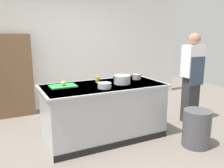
{
  "coord_description": "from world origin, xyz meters",
  "views": [
    {
      "loc": [
        -1.5,
        -3.33,
        1.71
      ],
      "look_at": [
        0.25,
        0.2,
        0.85
      ],
      "focal_mm": 37.3,
      "sensor_mm": 36.0,
      "label": 1
    }
  ],
  "objects": [
    {
      "name": "mixing_bowl",
      "position": [
        -0.09,
        -0.22,
        0.94
      ],
      "size": [
        0.21,
        0.21,
        0.09
      ],
      "primitive_type": "cylinder",
      "color": "#B7BABF",
      "rests_on": "counter_island"
    },
    {
      "name": "bookshelf",
      "position": [
        -1.41,
        1.8,
        0.85
      ],
      "size": [
        1.1,
        0.31,
        1.7
      ],
      "color": "brown",
      "rests_on": "ground_plane"
    },
    {
      "name": "counter_island",
      "position": [
        0.0,
        -0.0,
        0.47
      ],
      "size": [
        1.98,
        0.98,
        0.9
      ],
      "color": "#B7BABF",
      "rests_on": "ground_plane"
    },
    {
      "name": "trash_bin",
      "position": [
        1.14,
        -0.92,
        0.29
      ],
      "size": [
        0.42,
        0.42,
        0.58
      ],
      "primitive_type": "cylinder",
      "color": "#4C4C51",
      "rests_on": "ground_plane"
    },
    {
      "name": "sauce_pan",
      "position": [
        0.72,
        0.15,
        0.95
      ],
      "size": [
        0.22,
        0.15,
        0.09
      ],
      "color": "#99999E",
      "rests_on": "counter_island"
    },
    {
      "name": "back_wall",
      "position": [
        0.0,
        2.1,
        1.5
      ],
      "size": [
        6.4,
        0.12,
        3.0
      ],
      "primitive_type": "cube",
      "color": "white",
      "rests_on": "ground_plane"
    },
    {
      "name": "person_chef",
      "position": [
        1.81,
        -0.1,
        0.91
      ],
      "size": [
        0.38,
        0.25,
        1.72
      ],
      "rotation": [
        0.0,
        0.0,
        1.31
      ],
      "color": "#303030",
      "rests_on": "ground_plane"
    },
    {
      "name": "stock_pot",
      "position": [
        0.3,
        -0.07,
        0.97
      ],
      "size": [
        0.34,
        0.27,
        0.14
      ],
      "color": "#B7BABF",
      "rests_on": "counter_island"
    },
    {
      "name": "ground_plane",
      "position": [
        0.0,
        0.0,
        0.0
      ],
      "size": [
        10.0,
        10.0,
        0.0
      ],
      "primitive_type": "plane",
      "color": "slate"
    },
    {
      "name": "cutting_board",
      "position": [
        -0.62,
        0.16,
        0.91
      ],
      "size": [
        0.4,
        0.28,
        0.02
      ],
      "primitive_type": "cube",
      "color": "green",
      "rests_on": "counter_island"
    },
    {
      "name": "onion",
      "position": [
        -0.62,
        0.13,
        0.96
      ],
      "size": [
        0.08,
        0.08,
        0.08
      ],
      "primitive_type": "sphere",
      "color": "tan",
      "rests_on": "cutting_board"
    },
    {
      "name": "juice_cup",
      "position": [
        -0.02,
        0.19,
        0.95
      ],
      "size": [
        0.07,
        0.07,
        0.1
      ],
      "primitive_type": "cylinder",
      "color": "yellow",
      "rests_on": "counter_island"
    }
  ]
}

